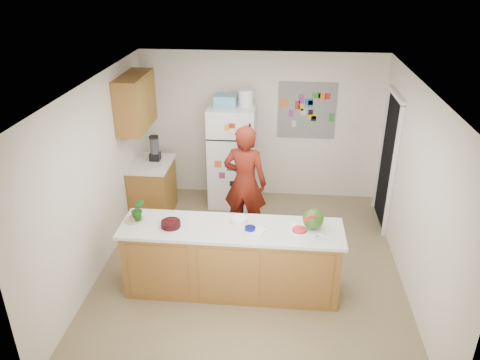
# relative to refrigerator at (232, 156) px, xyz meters

# --- Properties ---
(floor) EXTENTS (4.00, 4.50, 0.02)m
(floor) POSITION_rel_refrigerator_xyz_m (0.45, -1.88, -0.86)
(floor) COLOR brown
(floor) RESTS_ON ground
(wall_back) EXTENTS (4.00, 0.02, 2.50)m
(wall_back) POSITION_rel_refrigerator_xyz_m (0.45, 0.38, 0.40)
(wall_back) COLOR beige
(wall_back) RESTS_ON ground
(wall_left) EXTENTS (0.02, 4.50, 2.50)m
(wall_left) POSITION_rel_refrigerator_xyz_m (-1.56, -1.88, 0.40)
(wall_left) COLOR beige
(wall_left) RESTS_ON ground
(wall_right) EXTENTS (0.02, 4.50, 2.50)m
(wall_right) POSITION_rel_refrigerator_xyz_m (2.46, -1.88, 0.40)
(wall_right) COLOR beige
(wall_right) RESTS_ON ground
(ceiling) EXTENTS (4.00, 4.50, 0.02)m
(ceiling) POSITION_rel_refrigerator_xyz_m (0.45, -1.88, 1.66)
(ceiling) COLOR white
(ceiling) RESTS_ON wall_back
(doorway) EXTENTS (0.03, 0.85, 2.04)m
(doorway) POSITION_rel_refrigerator_xyz_m (2.44, -0.43, 0.17)
(doorway) COLOR black
(doorway) RESTS_ON ground
(peninsula_base) EXTENTS (2.60, 0.62, 0.88)m
(peninsula_base) POSITION_rel_refrigerator_xyz_m (0.25, -2.38, -0.41)
(peninsula_base) COLOR brown
(peninsula_base) RESTS_ON floor
(peninsula_top) EXTENTS (2.68, 0.70, 0.04)m
(peninsula_top) POSITION_rel_refrigerator_xyz_m (0.25, -2.38, 0.05)
(peninsula_top) COLOR silver
(peninsula_top) RESTS_ON peninsula_base
(side_counter_base) EXTENTS (0.60, 0.80, 0.86)m
(side_counter_base) POSITION_rel_refrigerator_xyz_m (-1.24, -0.53, -0.42)
(side_counter_base) COLOR brown
(side_counter_base) RESTS_ON floor
(side_counter_top) EXTENTS (0.64, 0.84, 0.04)m
(side_counter_top) POSITION_rel_refrigerator_xyz_m (-1.24, -0.53, 0.03)
(side_counter_top) COLOR silver
(side_counter_top) RESTS_ON side_counter_base
(upper_cabinets) EXTENTS (0.35, 1.00, 0.80)m
(upper_cabinets) POSITION_rel_refrigerator_xyz_m (-1.37, -0.58, 1.05)
(upper_cabinets) COLOR brown
(upper_cabinets) RESTS_ON wall_left
(refrigerator) EXTENTS (0.75, 0.70, 1.70)m
(refrigerator) POSITION_rel_refrigerator_xyz_m (0.00, 0.00, 0.00)
(refrigerator) COLOR silver
(refrigerator) RESTS_ON floor
(fridge_top_bin) EXTENTS (0.35, 0.28, 0.18)m
(fridge_top_bin) POSITION_rel_refrigerator_xyz_m (-0.10, 0.00, 0.94)
(fridge_top_bin) COLOR #5999B2
(fridge_top_bin) RESTS_ON refrigerator
(photo_collage) EXTENTS (0.95, 0.01, 0.95)m
(photo_collage) POSITION_rel_refrigerator_xyz_m (1.20, 0.36, 0.70)
(photo_collage) COLOR slate
(photo_collage) RESTS_ON wall_back
(person) EXTENTS (0.70, 0.52, 1.75)m
(person) POSITION_rel_refrigerator_xyz_m (0.30, -1.06, 0.03)
(person) COLOR #5F180E
(person) RESTS_ON floor
(blender_appliance) EXTENTS (0.14, 0.14, 0.38)m
(blender_appliance) POSITION_rel_refrigerator_xyz_m (-1.19, -0.41, 0.24)
(blender_appliance) COLOR black
(blender_appliance) RESTS_ON side_counter_top
(cutting_board) EXTENTS (0.39, 0.30, 0.01)m
(cutting_board) POSITION_rel_refrigerator_xyz_m (1.15, -2.34, 0.08)
(cutting_board) COLOR white
(cutting_board) RESTS_ON peninsula_top
(watermelon) EXTENTS (0.25, 0.25, 0.25)m
(watermelon) POSITION_rel_refrigerator_xyz_m (1.21, -2.32, 0.21)
(watermelon) COLOR #285216
(watermelon) RESTS_ON cutting_board
(watermelon_slice) EXTENTS (0.16, 0.16, 0.02)m
(watermelon_slice) POSITION_rel_refrigerator_xyz_m (1.06, -2.39, 0.09)
(watermelon_slice) COLOR red
(watermelon_slice) RESTS_ON cutting_board
(cherry_bowl) EXTENTS (0.28, 0.28, 0.07)m
(cherry_bowl) POSITION_rel_refrigerator_xyz_m (-0.47, -2.43, 0.11)
(cherry_bowl) COLOR black
(cherry_bowl) RESTS_ON peninsula_top
(white_bowl) EXTENTS (0.22, 0.22, 0.06)m
(white_bowl) POSITION_rel_refrigerator_xyz_m (0.33, -2.24, 0.10)
(white_bowl) COLOR white
(white_bowl) RESTS_ON peninsula_top
(cobalt_bowl) EXTENTS (0.16, 0.16, 0.05)m
(cobalt_bowl) POSITION_rel_refrigerator_xyz_m (0.48, -2.44, 0.10)
(cobalt_bowl) COLOR #090D57
(cobalt_bowl) RESTS_ON peninsula_top
(plate) EXTENTS (0.30, 0.30, 0.02)m
(plate) POSITION_rel_refrigerator_xyz_m (-0.95, -2.33, 0.08)
(plate) COLOR beige
(plate) RESTS_ON peninsula_top
(paper_towel) EXTENTS (0.25, 0.24, 0.02)m
(paper_towel) POSITION_rel_refrigerator_xyz_m (0.55, -2.45, 0.08)
(paper_towel) COLOR silver
(paper_towel) RESTS_ON peninsula_top
(keys) EXTENTS (0.10, 0.07, 0.01)m
(keys) POSITION_rel_refrigerator_xyz_m (1.29, -2.47, 0.08)
(keys) COLOR slate
(keys) RESTS_ON peninsula_top
(potted_plant) EXTENTS (0.20, 0.18, 0.31)m
(potted_plant) POSITION_rel_refrigerator_xyz_m (-0.89, -2.33, 0.22)
(potted_plant) COLOR #18470F
(potted_plant) RESTS_ON peninsula_top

